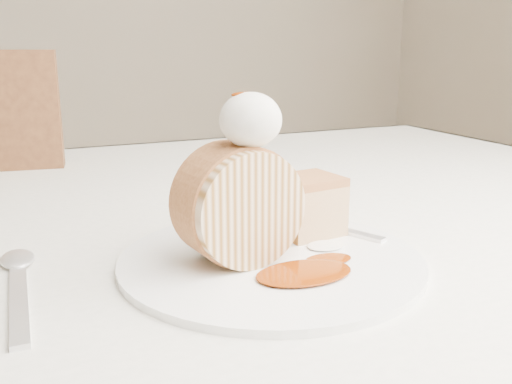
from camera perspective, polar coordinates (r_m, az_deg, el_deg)
name	(u,v)px	position (r m, az deg, el deg)	size (l,w,h in m)	color
table	(179,274)	(0.72, -7.73, -8.14)	(1.40, 0.90, 0.75)	beige
plate	(271,260)	(0.51, 1.51, -6.82)	(0.27, 0.27, 0.01)	white
roulade_slice	(239,205)	(0.48, -1.72, -1.31)	(0.10, 0.10, 0.05)	beige
cake_chunk	(308,209)	(0.56, 5.17, -1.70)	(0.06, 0.05, 0.05)	#B37343
whipped_cream	(251,120)	(0.47, -0.54, 7.22)	(0.05, 0.05, 0.05)	white
caramel_drizzle	(246,88)	(0.47, -0.97, 10.39)	(0.03, 0.02, 0.01)	#782A05
caramel_pool	(304,273)	(0.47, 4.83, -8.03)	(0.08, 0.05, 0.00)	#782A05
fork	(333,228)	(0.58, 7.75, -3.59)	(0.02, 0.16, 0.00)	silver
spoon	(19,303)	(0.46, -22.62, -10.22)	(0.03, 0.17, 0.00)	silver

